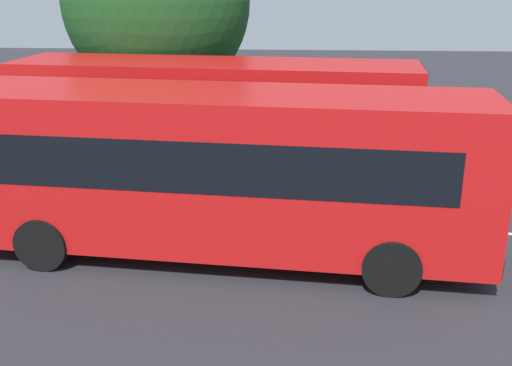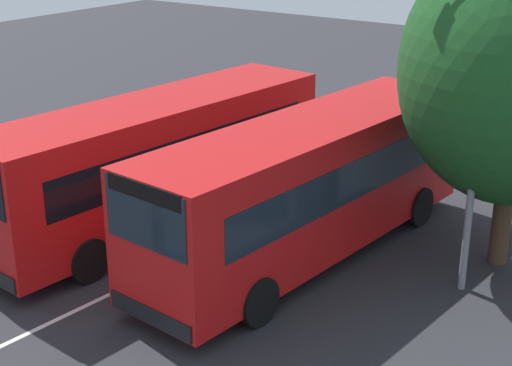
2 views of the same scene
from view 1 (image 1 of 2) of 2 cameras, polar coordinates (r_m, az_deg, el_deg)
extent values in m
plane|color=#2B2B30|center=(14.31, -2.88, -3.20)|extent=(67.47, 67.47, 0.00)
cube|color=red|center=(11.81, -3.27, 1.42)|extent=(10.33, 3.32, 2.94)
cube|color=black|center=(11.66, 21.72, 3.90)|extent=(0.31, 2.12, 1.23)
cube|color=black|center=(12.82, -2.21, 4.47)|extent=(8.50, 0.86, 0.94)
cube|color=black|center=(10.61, -4.60, 1.36)|extent=(8.50, 0.86, 0.94)
cube|color=black|center=(11.56, 22.11, 6.28)|extent=(0.27, 1.93, 0.32)
cube|color=black|center=(12.31, 20.72, -5.31)|extent=(0.30, 2.21, 0.36)
cylinder|color=black|center=(13.12, 11.96, -3.26)|extent=(1.06, 0.37, 1.04)
cylinder|color=black|center=(11.03, 12.49, -7.68)|extent=(1.06, 0.37, 1.04)
cylinder|color=black|center=(14.25, -15.10, -1.72)|extent=(1.06, 0.37, 1.04)
cylinder|color=black|center=(12.35, -19.27, -5.37)|extent=(1.06, 0.37, 1.04)
cube|color=red|center=(15.85, -3.85, 5.91)|extent=(10.33, 3.33, 2.94)
cube|color=#19232D|center=(15.41, 14.88, 7.96)|extent=(0.31, 2.12, 1.23)
cube|color=#19232D|center=(16.90, -3.01, 7.96)|extent=(8.50, 0.86, 0.94)
cube|color=#19232D|center=(14.66, -4.87, 6.24)|extent=(8.50, 0.86, 0.94)
cube|color=black|center=(15.33, 15.12, 9.78)|extent=(0.28, 1.93, 0.32)
cube|color=black|center=(15.90, 14.38, 0.73)|extent=(0.30, 2.21, 0.36)
cylinder|color=black|center=(16.93, 7.91, 2.01)|extent=(1.06, 0.37, 1.04)
cylinder|color=black|center=(14.75, 7.71, -0.52)|extent=(1.06, 0.37, 1.04)
cylinder|color=black|center=(18.19, -13.02, 2.88)|extent=(1.06, 0.37, 1.04)
cylinder|color=black|center=(16.18, -15.94, 0.66)|extent=(1.06, 0.37, 1.04)
cylinder|color=gray|center=(19.18, -3.98, 14.57)|extent=(0.16, 0.16, 7.91)
cylinder|color=#4C3823|center=(20.06, -8.76, 6.73)|extent=(0.44, 0.44, 2.47)
ellipsoid|color=#194C1E|center=(19.64, -9.26, 16.40)|extent=(5.71, 5.14, 6.00)
cube|color=silver|center=(14.31, -2.88, -3.18)|extent=(13.54, 1.36, 0.01)
camera|label=2|loc=(26.98, 33.43, 21.79)|focal=53.73mm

